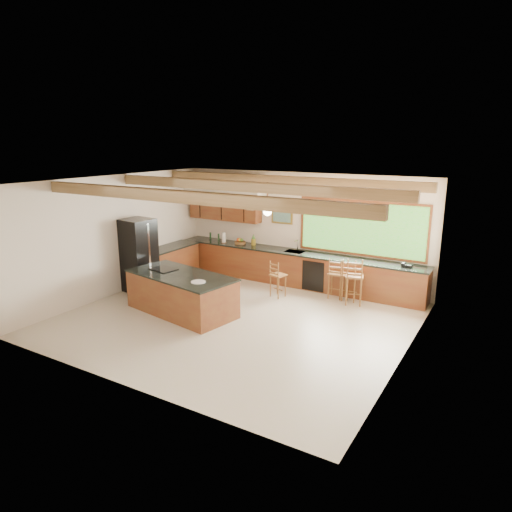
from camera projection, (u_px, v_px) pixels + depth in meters
The scene contains 9 objects.
ground at pixel (236, 319), 10.04m from camera, with size 7.20×7.20×0.00m, color beige.
room_shell at pixel (244, 215), 10.12m from camera, with size 7.27×6.54×3.02m.
counter_run at pixel (261, 267), 12.43m from camera, with size 7.12×3.10×1.24m.
island at pixel (182, 293), 10.35m from camera, with size 2.75×1.64×0.92m.
refrigerator at pixel (139, 255), 11.72m from camera, with size 0.81×0.79×1.89m.
bar_stool_a at pixel (277, 276), 11.30m from camera, with size 0.41×0.41×0.94m.
bar_stool_b at pixel (354, 277), 10.76m from camera, with size 0.51×0.51×1.15m.
bar_stool_c at pixel (336, 275), 11.21m from camera, with size 0.41×0.41×1.04m.
bar_stool_d at pixel (350, 276), 11.02m from camera, with size 0.41×0.41×1.06m.
Camera 1 is at (5.14, -7.85, 3.84)m, focal length 32.00 mm.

